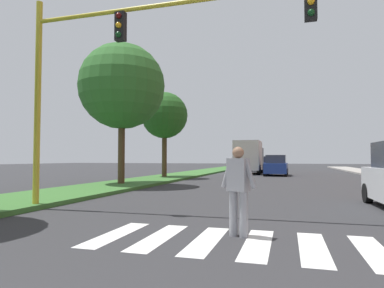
{
  "coord_description": "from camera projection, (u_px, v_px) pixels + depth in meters",
  "views": [
    {
      "loc": [
        0.52,
        0.34,
        1.47
      ],
      "look_at": [
        -3.25,
        13.46,
        2.06
      ],
      "focal_mm": 31.25,
      "sensor_mm": 36.0,
      "label": 1
    }
  ],
  "objects": [
    {
      "name": "tree_far",
      "position": [
        165.0,
        116.0,
        24.7
      ],
      "size": [
        3.42,
        3.42,
        6.23
      ],
      "color": "#4C3823",
      "rests_on": "median_strip"
    },
    {
      "name": "sedan_far_horizon",
      "position": [
        278.0,
        163.0,
        52.74
      ],
      "size": [
        1.9,
        4.29,
        1.64
      ],
      "color": "#474C51",
      "rests_on": "ground_plane"
    },
    {
      "name": "tree_mid",
      "position": [
        122.0,
        87.0,
        17.98
      ],
      "size": [
        4.61,
        4.61,
        7.52
      ],
      "color": "#4C3823",
      "rests_on": "median_strip"
    },
    {
      "name": "median_strip",
      "position": [
        185.0,
        175.0,
        28.86
      ],
      "size": [
        3.51,
        64.0,
        0.15
      ],
      "primitive_type": "cube",
      "color": "#386B2D",
      "rests_on": "ground_plane"
    },
    {
      "name": "sedan_midblock",
      "position": [
        276.0,
        166.0,
        28.84
      ],
      "size": [
        1.98,
        4.27,
        1.77
      ],
      "color": "navy",
      "rests_on": "ground_plane"
    },
    {
      "name": "ground_plane",
      "position": [
        282.0,
        176.0,
        28.56
      ],
      "size": [
        140.0,
        140.0,
        0.0
      ],
      "primitive_type": "plane",
      "color": "#2D2D30"
    },
    {
      "name": "pedestrian_performer",
      "position": [
        238.0,
        187.0,
        6.3
      ],
      "size": [
        0.73,
        0.36,
        1.69
      ],
      "color": "gray",
      "rests_on": "ground_plane"
    },
    {
      "name": "truck_box_delivery",
      "position": [
        249.0,
        157.0,
        32.2
      ],
      "size": [
        2.4,
        6.2,
        3.1
      ],
      "color": "#474C51",
      "rests_on": "ground_plane"
    },
    {
      "name": "crosswalk",
      "position": [
        257.0,
        244.0,
        5.72
      ],
      "size": [
        5.85,
        2.2,
        0.01
      ],
      "color": "silver",
      "rests_on": "ground_plane"
    },
    {
      "name": "sedan_distant",
      "position": [
        261.0,
        164.0,
        39.58
      ],
      "size": [
        2.18,
        4.53,
        1.72
      ],
      "color": "navy",
      "rests_on": "ground_plane"
    },
    {
      "name": "traffic_light_gantry",
      "position": [
        120.0,
        53.0,
        9.16
      ],
      "size": [
        9.09,
        0.3,
        6.0
      ],
      "color": "gold",
      "rests_on": "median_strip"
    }
  ]
}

